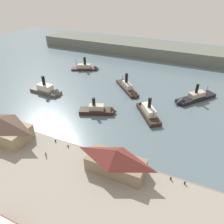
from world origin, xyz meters
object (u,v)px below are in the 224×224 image
object	(u,v)px
mooring_post_west	(185,183)
ferry_approaching_west	(192,98)
mooring_post_east	(55,140)
ferry_mid_harbor	(129,89)
ferry_outer_harbor	(87,68)
mooring_post_center_east	(171,178)
ferry_moored_west	(48,91)
pedestrian_walking_east	(46,154)
mooring_post_center_west	(68,146)
ferry_near_quay	(147,111)
ferry_shed_central_terminal	(116,160)
ferry_departing_north	(100,110)
ferry_shed_east_terminal	(0,126)

from	to	relation	value
mooring_post_west	ferry_approaching_west	size ratio (longest dim) A/B	0.04
mooring_post_east	ferry_mid_harbor	distance (m)	50.34
mooring_post_west	ferry_outer_harbor	world-z (taller)	ferry_outer_harbor
mooring_post_east	ferry_outer_harbor	world-z (taller)	ferry_outer_harbor
mooring_post_center_east	ferry_approaching_west	xyz separation A→B (m)	(-0.25, 52.51, -0.29)
ferry_moored_west	ferry_approaching_west	xyz separation A→B (m)	(67.47, 22.17, -0.29)
mooring_post_center_east	ferry_moored_west	size ratio (longest dim) A/B	0.05
pedestrian_walking_east	ferry_moored_west	bearing A→B (deg)	127.72
mooring_post_east	mooring_post_center_west	distance (m)	5.63
ferry_moored_west	ferry_near_quay	xyz separation A→B (m)	(51.06, 2.16, 0.03)
mooring_post_east	ferry_outer_harbor	distance (m)	72.06
ferry_shed_central_terminal	ferry_mid_harbor	size ratio (longest dim) A/B	0.91
ferry_shed_central_terminal	ferry_mid_harbor	world-z (taller)	ferry_shed_central_terminal
ferry_outer_harbor	mooring_post_center_west	bearing A→B (deg)	-65.05
ferry_shed_central_terminal	mooring_post_center_west	size ratio (longest dim) A/B	19.57
ferry_outer_harbor	ferry_mid_harbor	size ratio (longest dim) A/B	0.92
mooring_post_west	ferry_shed_central_terminal	bearing A→B (deg)	-170.36
mooring_post_west	ferry_mid_harbor	size ratio (longest dim) A/B	0.05
ferry_moored_west	ferry_departing_north	distance (m)	32.87
mooring_post_east	ferry_shed_east_terminal	bearing A→B (deg)	-164.57
ferry_moored_west	ferry_departing_north	bearing A→B (deg)	-9.89
mooring_post_west	ferry_mid_harbor	xyz separation A→B (m)	(-35.22, 49.51, -0.37)
ferry_moored_west	ferry_outer_harbor	xyz separation A→B (m)	(1.40, 36.94, -0.27)
ferry_moored_west	mooring_post_west	bearing A→B (deg)	-22.95
ferry_outer_harbor	ferry_mid_harbor	bearing A→B (deg)	-26.90
pedestrian_walking_east	ferry_moored_west	distance (m)	47.43
mooring_post_center_west	ferry_outer_harbor	distance (m)	74.66
mooring_post_west	mooring_post_east	xyz separation A→B (m)	(-44.33, 0.00, 0.00)
mooring_post_center_east	ferry_outer_harbor	bearing A→B (deg)	134.59
ferry_near_quay	mooring_post_center_east	bearing A→B (deg)	-62.87
ferry_shed_east_terminal	ferry_outer_harbor	world-z (taller)	ferry_shed_east_terminal
ferry_shed_central_terminal	mooring_post_east	xyz separation A→B (m)	(-24.70, 3.33, -3.64)
mooring_post_center_east	ferry_approaching_west	bearing A→B (deg)	90.27
mooring_post_center_east	ferry_departing_north	bearing A→B (deg)	145.05
pedestrian_walking_east	ferry_mid_harbor	xyz separation A→B (m)	(7.37, 56.70, -0.68)
ferry_shed_east_terminal	mooring_post_east	distance (m)	20.37
ferry_shed_central_terminal	mooring_post_east	bearing A→B (deg)	172.31
ferry_moored_west	ferry_near_quay	distance (m)	51.11
mooring_post_east	ferry_near_quay	world-z (taller)	ferry_near_quay
mooring_post_west	mooring_post_east	world-z (taller)	same
ferry_shed_east_terminal	ferry_outer_harbor	distance (m)	72.99
ferry_moored_west	mooring_post_east	bearing A→B (deg)	-48.02
ferry_departing_north	ferry_moored_west	bearing A→B (deg)	170.11
mooring_post_center_west	ferry_mid_harbor	bearing A→B (deg)	86.00
ferry_mid_harbor	ferry_outer_harbor	bearing A→B (deg)	153.10
ferry_shed_east_terminal	ferry_shed_central_terminal	world-z (taller)	ferry_shed_east_terminal
ferry_shed_central_terminal	mooring_post_center_east	size ratio (longest dim) A/B	19.57
mooring_post_center_east	ferry_departing_north	size ratio (longest dim) A/B	0.05
pedestrian_walking_east	mooring_post_center_west	world-z (taller)	pedestrian_walking_east
ferry_moored_west	ferry_approaching_west	size ratio (longest dim) A/B	0.85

